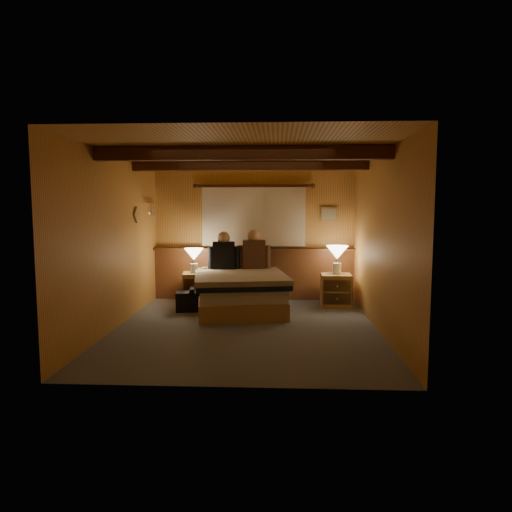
# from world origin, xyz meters

# --- Properties ---
(floor) EXTENTS (4.20, 4.20, 0.00)m
(floor) POSITION_xyz_m (0.00, 0.00, 0.00)
(floor) COLOR #575F68
(floor) RESTS_ON ground
(ceiling) EXTENTS (4.20, 4.20, 0.00)m
(ceiling) POSITION_xyz_m (0.00, 0.00, 2.40)
(ceiling) COLOR #E4B455
(ceiling) RESTS_ON wall_back
(wall_back) EXTENTS (3.60, 0.00, 3.60)m
(wall_back) POSITION_xyz_m (0.00, 2.10, 1.20)
(wall_back) COLOR gold
(wall_back) RESTS_ON floor
(wall_left) EXTENTS (0.00, 4.20, 4.20)m
(wall_left) POSITION_xyz_m (-1.80, 0.00, 1.20)
(wall_left) COLOR gold
(wall_left) RESTS_ON floor
(wall_right) EXTENTS (0.00, 4.20, 4.20)m
(wall_right) POSITION_xyz_m (1.80, 0.00, 1.20)
(wall_right) COLOR gold
(wall_right) RESTS_ON floor
(wall_front) EXTENTS (3.60, 0.00, 3.60)m
(wall_front) POSITION_xyz_m (0.00, -2.10, 1.20)
(wall_front) COLOR gold
(wall_front) RESTS_ON floor
(wainscot) EXTENTS (3.60, 0.23, 0.94)m
(wainscot) POSITION_xyz_m (0.00, 2.04, 0.49)
(wainscot) COLOR brown
(wainscot) RESTS_ON wall_back
(curtain_window) EXTENTS (2.18, 0.09, 1.11)m
(curtain_window) POSITION_xyz_m (0.00, 2.03, 1.52)
(curtain_window) COLOR #4E2713
(curtain_window) RESTS_ON wall_back
(ceiling_beams) EXTENTS (3.60, 1.65, 0.16)m
(ceiling_beams) POSITION_xyz_m (0.00, 0.15, 2.31)
(ceiling_beams) COLOR #4E2713
(ceiling_beams) RESTS_ON ceiling
(coat_rail) EXTENTS (0.05, 0.55, 0.24)m
(coat_rail) POSITION_xyz_m (-1.72, 1.58, 1.67)
(coat_rail) COLOR white
(coat_rail) RESTS_ON wall_left
(framed_print) EXTENTS (0.30, 0.04, 0.25)m
(framed_print) POSITION_xyz_m (1.35, 2.08, 1.55)
(framed_print) COLOR #A77F53
(framed_print) RESTS_ON wall_back
(bed) EXTENTS (1.67, 2.01, 0.62)m
(bed) POSITION_xyz_m (-0.18, 1.08, 0.32)
(bed) COLOR tan
(bed) RESTS_ON floor
(nightstand_left) EXTENTS (0.56, 0.52, 0.55)m
(nightstand_left) POSITION_xyz_m (-0.94, 1.54, 0.27)
(nightstand_left) COLOR tan
(nightstand_left) RESTS_ON floor
(nightstand_right) EXTENTS (0.51, 0.46, 0.55)m
(nightstand_right) POSITION_xyz_m (1.42, 1.50, 0.27)
(nightstand_right) COLOR tan
(nightstand_right) RESTS_ON floor
(lamp_left) EXTENTS (0.33, 0.33, 0.43)m
(lamp_left) POSITION_xyz_m (-0.99, 1.51, 0.85)
(lamp_left) COLOR white
(lamp_left) RESTS_ON nightstand_left
(lamp_right) EXTENTS (0.37, 0.37, 0.48)m
(lamp_right) POSITION_xyz_m (1.44, 1.52, 0.89)
(lamp_right) COLOR white
(lamp_right) RESTS_ON nightstand_right
(person_left) EXTENTS (0.55, 0.25, 0.67)m
(person_left) POSITION_xyz_m (-0.49, 1.58, 0.88)
(person_left) COLOR black
(person_left) RESTS_ON bed
(person_right) EXTENTS (0.57, 0.25, 0.70)m
(person_right) POSITION_xyz_m (0.02, 1.69, 0.89)
(person_right) COLOR #462C1C
(person_right) RESTS_ON bed
(duffel_bag) EXTENTS (0.56, 0.39, 0.37)m
(duffel_bag) POSITION_xyz_m (-0.95, 1.05, 0.16)
(duffel_bag) COLOR black
(duffel_bag) RESTS_ON floor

